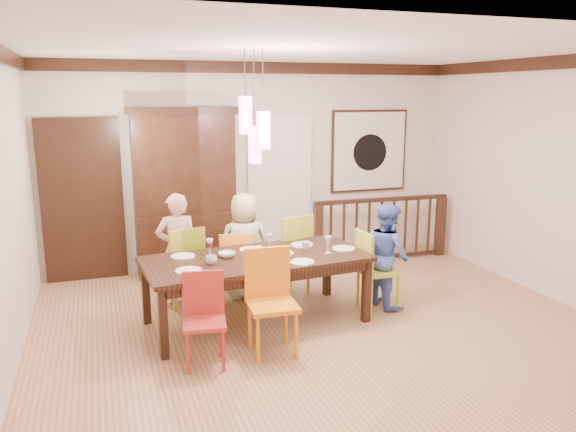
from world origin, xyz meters
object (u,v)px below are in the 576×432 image
object	(u,v)px
dining_table	(256,263)
person_end_right	(387,255)
china_hutch	(185,192)
person_far_mid	(245,246)
chair_end_right	(378,264)
balustrade	(381,228)
person_far_left	(177,249)
chair_far_left	(181,260)

from	to	relation	value
dining_table	person_end_right	bearing A→B (deg)	-4.53
china_hutch	person_end_right	xyz separation A→B (m)	(2.04, -2.01, -0.53)
person_far_mid	person_end_right	size ratio (longest dim) A/B	1.06
chair_end_right	balustrade	bearing A→B (deg)	-28.82
china_hutch	person_far_left	size ratio (longest dim) A/B	1.70
china_hutch	balustrade	xyz separation A→B (m)	(2.85, -0.35, -0.65)
dining_table	balustrade	bearing A→B (deg)	29.85
chair_end_right	balustrade	size ratio (longest dim) A/B	0.43
china_hutch	chair_far_left	bearing A→B (deg)	-101.63
chair_far_left	person_end_right	size ratio (longest dim) A/B	0.78
chair_far_left	china_hutch	xyz separation A→B (m)	(0.25, 1.22, 0.60)
dining_table	chair_end_right	world-z (taller)	chair_end_right
person_end_right	dining_table	bearing A→B (deg)	85.49
balustrade	person_end_right	distance (m)	1.86
china_hutch	person_far_left	world-z (taller)	china_hutch
china_hutch	person_far_left	bearing A→B (deg)	-103.54
dining_table	person_far_left	world-z (taller)	person_far_left
dining_table	chair_end_right	bearing A→B (deg)	-6.39
dining_table	chair_end_right	size ratio (longest dim) A/B	2.65
chair_far_left	chair_end_right	bearing A→B (deg)	143.40
person_far_mid	balustrade	bearing A→B (deg)	-155.73
dining_table	chair_end_right	distance (m)	1.47
person_far_left	person_end_right	world-z (taller)	person_far_left
balustrade	person_end_right	world-z (taller)	person_end_right
chair_far_left	person_far_mid	world-z (taller)	person_far_mid
person_far_mid	person_far_left	bearing A→B (deg)	0.91
chair_far_left	person_far_left	size ratio (longest dim) A/B	0.72
chair_end_right	person_far_left	bearing A→B (deg)	68.23
dining_table	person_far_left	distance (m)	1.11
person_far_mid	chair_end_right	bearing A→B (deg)	152.31
china_hutch	dining_table	bearing A→B (deg)	-77.76
dining_table	chair_far_left	xyz separation A→B (m)	(-0.69, 0.80, -0.12)
china_hutch	person_far_mid	distance (m)	1.41
chair_far_left	person_end_right	world-z (taller)	person_end_right
dining_table	chair_far_left	size ratio (longest dim) A/B	2.56
dining_table	person_far_left	size ratio (longest dim) A/B	1.83
chair_far_left	china_hutch	distance (m)	1.38
chair_far_left	balustrade	size ratio (longest dim) A/B	0.45
chair_end_right	balustrade	distance (m)	1.96
dining_table	china_hutch	size ratio (longest dim) A/B	1.07
balustrade	person_end_right	bearing A→B (deg)	-114.12
dining_table	chair_far_left	distance (m)	1.07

